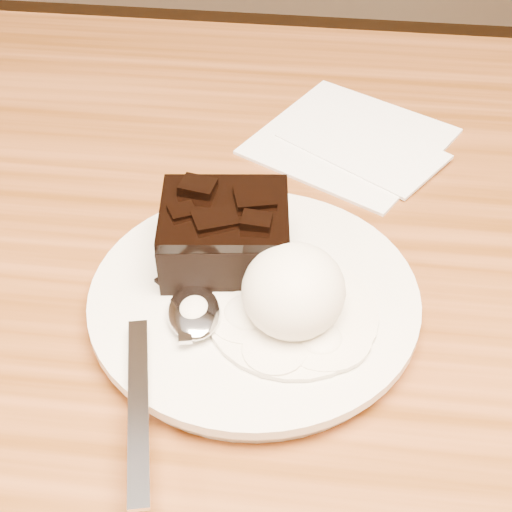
# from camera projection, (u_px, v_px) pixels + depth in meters

# --- Properties ---
(plate) EXTENTS (0.21, 0.21, 0.02)m
(plate) POSITION_uv_depth(u_px,v_px,m) (254.00, 303.00, 0.50)
(plate) COLOR silver
(plate) RESTS_ON dining_table
(brownie) EXTENTS (0.09, 0.08, 0.04)m
(brownie) POSITION_uv_depth(u_px,v_px,m) (225.00, 238.00, 0.50)
(brownie) COLOR black
(brownie) RESTS_ON plate
(ice_cream_scoop) EXTENTS (0.06, 0.07, 0.05)m
(ice_cream_scoop) POSITION_uv_depth(u_px,v_px,m) (294.00, 291.00, 0.46)
(ice_cream_scoop) COLOR white
(ice_cream_scoop) RESTS_ON plate
(melt_puddle) EXTENTS (0.10, 0.10, 0.00)m
(melt_puddle) POSITION_uv_depth(u_px,v_px,m) (292.00, 314.00, 0.48)
(melt_puddle) COLOR silver
(melt_puddle) RESTS_ON plate
(spoon) EXTENTS (0.07, 0.18, 0.01)m
(spoon) POSITION_uv_depth(u_px,v_px,m) (194.00, 314.00, 0.47)
(spoon) COLOR silver
(spoon) RESTS_ON plate
(napkin) EXTENTS (0.19, 0.19, 0.01)m
(napkin) POSITION_uv_depth(u_px,v_px,m) (350.00, 140.00, 0.64)
(napkin) COLOR white
(napkin) RESTS_ON dining_table
(crumb_a) EXTENTS (0.01, 0.01, 0.00)m
(crumb_a) POSITION_uv_depth(u_px,v_px,m) (345.00, 303.00, 0.48)
(crumb_a) COLOR black
(crumb_a) RESTS_ON plate
(crumb_b) EXTENTS (0.01, 0.01, 0.00)m
(crumb_b) POSITION_uv_depth(u_px,v_px,m) (160.00, 281.00, 0.50)
(crumb_b) COLOR black
(crumb_b) RESTS_ON plate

